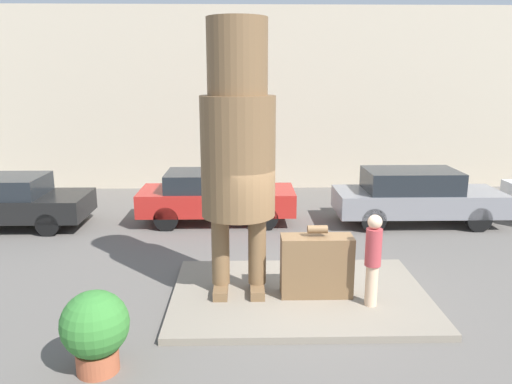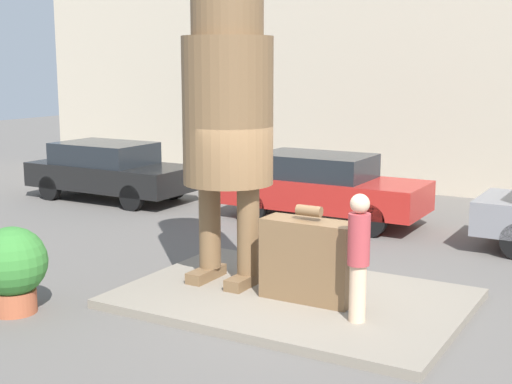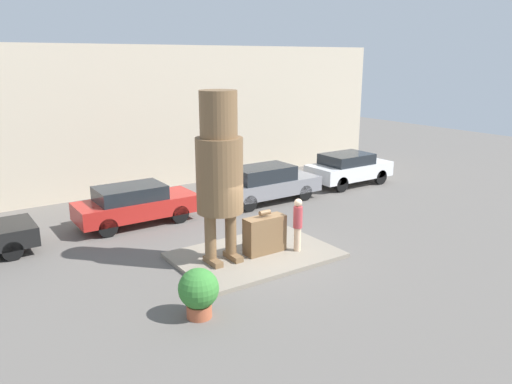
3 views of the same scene
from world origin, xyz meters
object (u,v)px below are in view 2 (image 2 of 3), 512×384
Objects in this scene: tourist at (359,252)px; parked_car_black at (110,170)px; planter_pot at (12,266)px; statue_figure at (228,90)px; parked_car_red at (322,186)px; giant_suitcase at (308,260)px.

parked_car_black is at bearing 149.03° from tourist.
parked_car_black reaches higher than planter_pot.
tourist is (2.36, -0.65, -1.99)m from statue_figure.
parked_car_red is (5.71, 0.32, 0.03)m from parked_car_black.
planter_pot is (4.43, -7.03, -0.09)m from parked_car_black.
statue_figure is 8.25m from parked_car_black.
parked_car_red is (-3.09, 5.60, -0.25)m from tourist.
parked_car_red is (-0.73, 4.95, -2.24)m from statue_figure.
planter_pot is (-1.28, -7.35, -0.12)m from parked_car_red.
parked_car_red is 7.46m from planter_pot.
parked_car_red is at bearing 80.13° from planter_pot.
planter_pot is at bearing -57.74° from parked_car_black.
statue_figure is 2.74m from giant_suitcase.
parked_car_red reaches higher than parked_car_black.
parked_car_black is 8.31m from planter_pot.
planter_pot is (-4.36, -1.75, -0.38)m from tourist.
giant_suitcase is 0.32× the size of parked_car_black.
giant_suitcase is 0.81× the size of tourist.
giant_suitcase is 4.09m from planter_pot.
parked_car_black is 5.72m from parked_car_red.
giant_suitcase is at bearing -7.77° from statue_figure.
parked_car_black is 0.97× the size of parked_car_red.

